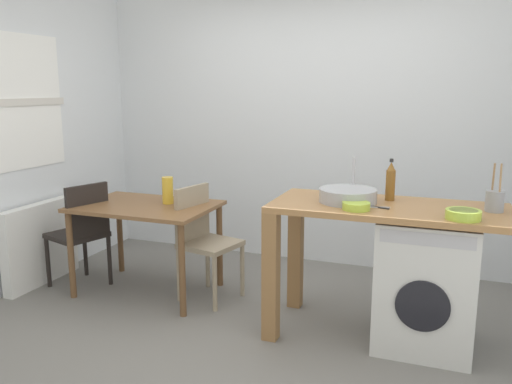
{
  "coord_description": "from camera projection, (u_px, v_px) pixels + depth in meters",
  "views": [
    {
      "loc": [
        1.23,
        -3.08,
        1.67
      ],
      "look_at": [
        -0.1,
        0.45,
        0.91
      ],
      "focal_mm": 36.63,
      "sensor_mm": 36.0,
      "label": 1
    }
  ],
  "objects": [
    {
      "name": "utensil_crock",
      "position": [
        495.0,
        200.0,
        3.19
      ],
      "size": [
        0.11,
        0.11,
        0.3
      ],
      "color": "gray",
      "rests_on": "kitchen_counter"
    },
    {
      "name": "scissors",
      "position": [
        378.0,
        207.0,
        3.3
      ],
      "size": [
        0.15,
        0.06,
        0.01
      ],
      "color": "#B2B2B7",
      "rests_on": "kitchen_counter"
    },
    {
      "name": "bottle_tall_green",
      "position": [
        390.0,
        182.0,
        3.5
      ],
      "size": [
        0.06,
        0.06,
        0.28
      ],
      "color": "brown",
      "rests_on": "kitchen_counter"
    },
    {
      "name": "radiator",
      "position": [
        41.0,
        244.0,
        4.49
      ],
      "size": [
        0.1,
        0.8,
        0.7
      ],
      "primitive_type": "cube",
      "color": "white",
      "rests_on": "ground_plane"
    },
    {
      "name": "washing_machine",
      "position": [
        426.0,
        282.0,
        3.38
      ],
      "size": [
        0.6,
        0.61,
        0.86
      ],
      "color": "silver",
      "rests_on": "ground_plane"
    },
    {
      "name": "dining_table",
      "position": [
        146.0,
        216.0,
        4.23
      ],
      "size": [
        1.1,
        0.76,
        0.74
      ],
      "color": "brown",
      "rests_on": "ground_plane"
    },
    {
      "name": "sink_basin",
      "position": [
        348.0,
        195.0,
        3.46
      ],
      "size": [
        0.38,
        0.38,
        0.09
      ],
      "primitive_type": "cylinder",
      "color": "#9EA0A5",
      "rests_on": "kitchen_counter"
    },
    {
      "name": "kitchen_counter",
      "position": [
        355.0,
        226.0,
        3.48
      ],
      "size": [
        1.5,
        0.68,
        0.92
      ],
      "color": "#9E7042",
      "rests_on": "ground_plane"
    },
    {
      "name": "wall_back",
      "position": [
        314.0,
        122.0,
        4.92
      ],
      "size": [
        4.6,
        0.1,
        2.7
      ],
      "primitive_type": "cube",
      "color": "silver",
      "rests_on": "ground_plane"
    },
    {
      "name": "ground_plane",
      "position": [
        246.0,
        335.0,
        3.58
      ],
      "size": [
        5.46,
        5.46,
        0.0
      ],
      "primitive_type": "plane",
      "color": "slate"
    },
    {
      "name": "vase",
      "position": [
        168.0,
        190.0,
        4.23
      ],
      "size": [
        0.09,
        0.09,
        0.22
      ],
      "primitive_type": "cylinder",
      "color": "gold",
      "rests_on": "dining_table"
    },
    {
      "name": "mixing_bowl",
      "position": [
        356.0,
        206.0,
        3.25
      ],
      "size": [
        0.17,
        0.17,
        0.05
      ],
      "color": "#A8C63D",
      "rests_on": "kitchen_counter"
    },
    {
      "name": "chair_person_seat",
      "position": [
        82.0,
        230.0,
        4.34
      ],
      "size": [
        0.5,
        0.5,
        0.9
      ],
      "rotation": [
        0.0,
        0.0,
        1.26
      ],
      "color": "black",
      "rests_on": "ground_plane"
    },
    {
      "name": "colander",
      "position": [
        463.0,
        214.0,
        3.02
      ],
      "size": [
        0.2,
        0.2,
        0.06
      ],
      "color": "#A8C63D",
      "rests_on": "kitchen_counter"
    },
    {
      "name": "tap",
      "position": [
        353.0,
        177.0,
        3.61
      ],
      "size": [
        0.02,
        0.02,
        0.28
      ],
      "primitive_type": "cylinder",
      "color": "#B2B2B7",
      "rests_on": "kitchen_counter"
    },
    {
      "name": "chair_opposite",
      "position": [
        203.0,
        236.0,
        4.16
      ],
      "size": [
        0.48,
        0.48,
        0.9
      ],
      "rotation": [
        0.0,
        0.0,
        -1.8
      ],
      "color": "gray",
      "rests_on": "ground_plane"
    }
  ]
}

